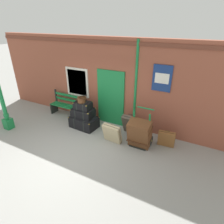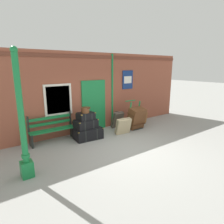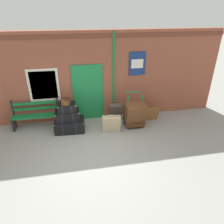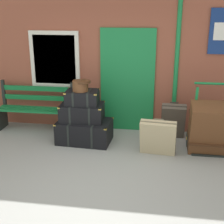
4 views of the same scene
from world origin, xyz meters
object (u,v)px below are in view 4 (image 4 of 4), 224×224
steamer_trunk_top (82,97)px  large_brown_trunk (209,128)px  suitcase_slate (158,138)px  platform_bench (36,109)px  steamer_trunk_base (85,131)px  porters_trolley (207,135)px  steamer_trunk_middle (82,112)px  round_hatbox (81,85)px  suitcase_charcoal (173,121)px

steamer_trunk_top → large_brown_trunk: bearing=-5.8°
suitcase_slate → steamer_trunk_top: bearing=163.4°
platform_bench → suitcase_slate: (2.56, -0.87, -0.12)m
steamer_trunk_base → suitcase_slate: suitcase_slate is taller
steamer_trunk_top → porters_trolley: size_ratio=0.53×
steamer_trunk_middle → steamer_trunk_top: size_ratio=1.32×
round_hatbox → porters_trolley: 2.48m
round_hatbox → suitcase_charcoal: size_ratio=0.45×
steamer_trunk_middle → suitcase_slate: (1.45, -0.42, -0.25)m
platform_bench → suitcase_charcoal: bearing=-2.3°
porters_trolley → suitcase_charcoal: size_ratio=1.61×
round_hatbox → steamer_trunk_top: bearing=62.0°
large_brown_trunk → suitcase_slate: 0.91m
large_brown_trunk → porters_trolley: bearing=90.0°
steamer_trunk_middle → porters_trolley: size_ratio=0.69×
platform_bench → suitcase_charcoal: size_ratio=2.15×
steamer_trunk_top → suitcase_slate: bearing=-16.6°
porters_trolley → steamer_trunk_base: bearing=179.9°
steamer_trunk_base → steamer_trunk_top: (-0.04, 0.06, 0.66)m
suitcase_slate → suitcase_charcoal: size_ratio=0.89×
large_brown_trunk → suitcase_slate: large_brown_trunk is taller
steamer_trunk_middle → large_brown_trunk: large_brown_trunk is taller
platform_bench → suitcase_slate: bearing=-18.9°
suitcase_charcoal → platform_bench: bearing=177.7°
porters_trolley → suitcase_slate: bearing=-157.3°
steamer_trunk_middle → suitcase_charcoal: 1.78m
platform_bench → steamer_trunk_top: (1.12, -0.45, 0.43)m
steamer_trunk_base → steamer_trunk_top: bearing=126.1°
suitcase_charcoal → steamer_trunk_top: bearing=-169.1°
steamer_trunk_base → steamer_trunk_middle: 0.38m
porters_trolley → suitcase_slate: size_ratio=1.81×
steamer_trunk_top → large_brown_trunk: (2.32, -0.23, -0.39)m
round_hatbox → large_brown_trunk: 2.43m
large_brown_trunk → round_hatbox: bearing=175.0°
steamer_trunk_middle → suitcase_slate: steamer_trunk_middle is taller
porters_trolley → suitcase_slate: porters_trolley is taller
steamer_trunk_base → porters_trolley: bearing=-0.1°
round_hatbox → suitcase_charcoal: 1.93m
platform_bench → steamer_trunk_middle: platform_bench is taller
platform_bench → steamer_trunk_middle: 1.20m
steamer_trunk_base → suitcase_charcoal: (1.68, 0.39, 0.16)m
steamer_trunk_base → suitcase_slate: bearing=-14.9°
steamer_trunk_top → suitcase_slate: (1.44, -0.43, -0.54)m
steamer_trunk_base → suitcase_charcoal: 1.73m
porters_trolley → large_brown_trunk: 0.27m
porters_trolley → large_brown_trunk: (-0.00, -0.17, 0.21)m
suitcase_slate → suitcase_charcoal: bearing=69.5°
steamer_trunk_middle → steamer_trunk_top: (0.01, 0.00, 0.29)m
porters_trolley → round_hatbox: bearing=179.2°
platform_bench → suitcase_charcoal: platform_bench is taller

